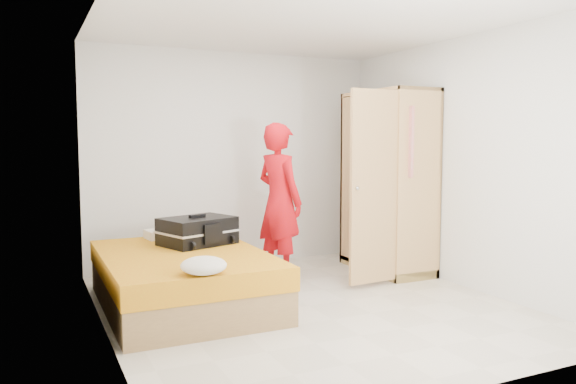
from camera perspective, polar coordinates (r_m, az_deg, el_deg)
name	(u,v)px	position (r m, az deg, el deg)	size (l,w,h in m)	color
room	(309,166)	(5.10, 2.15, 2.67)	(4.00, 4.02, 2.60)	beige
bed	(183,279)	(5.34, -10.61, -8.67)	(1.42, 2.02, 0.50)	#9B7746
wardrobe	(386,186)	(6.60, 9.97, 0.56)	(1.17, 1.23, 2.10)	#E8B771
person	(279,201)	(6.18, -0.88, -0.95)	(0.63, 0.41, 1.72)	red
suitcase	(198,231)	(5.65, -9.16, -3.93)	(0.82, 0.71, 0.30)	black
round_cushion	(204,265)	(4.41, -8.57, -7.39)	(0.36, 0.36, 0.14)	white
pillow	(170,233)	(6.11, -11.90, -4.12)	(0.50, 0.25, 0.09)	white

